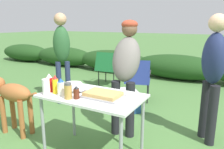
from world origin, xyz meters
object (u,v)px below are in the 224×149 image
mixing_bowl (78,88)px  mustard_bottle (55,85)px  mayo_bottle (61,87)px  standing_person_in_dark_puffer (213,68)px  camp_chair_near_hedge (108,67)px  standing_person_in_red_jacket (126,65)px  dog (12,96)px  spice_jar (68,91)px  paper_cup_stack (46,87)px  bbq_sauce_bottle (76,93)px  ketchup_bottle (49,83)px  plate_stack (73,84)px  camp_chair_green_behind_table (138,78)px  standing_person_in_gray_fleece (62,49)px  cooler_box (128,100)px  folding_table (92,101)px  food_tray (103,95)px

mixing_bowl → mustard_bottle: bearing=-130.7°
mayo_bottle → standing_person_in_dark_puffer: (1.37, 1.18, 0.14)m
camp_chair_near_hedge → standing_person_in_red_jacket: bearing=-58.9°
dog → spice_jar: bearing=-100.2°
paper_cup_stack → spice_jar: (0.29, 0.01, -0.00)m
paper_cup_stack → bbq_sauce_bottle: paper_cup_stack is taller
ketchup_bottle → bbq_sauce_bottle: ketchup_bottle is taller
plate_stack → mustard_bottle: mustard_bottle is taller
paper_cup_stack → dog: (-0.83, 0.17, -0.29)m
spice_jar → mayo_bottle: bearing=160.6°
paper_cup_stack → standing_person_in_dark_puffer: (1.53, 1.24, 0.14)m
mixing_bowl → camp_chair_green_behind_table: size_ratio=0.27×
camp_chair_green_behind_table → camp_chair_near_hedge: size_ratio=1.00×
paper_cup_stack → bbq_sauce_bottle: bearing=8.6°
standing_person_in_gray_fleece → camp_chair_near_hedge: (0.13, 1.43, -0.57)m
paper_cup_stack → cooler_box: bearing=83.4°
ketchup_bottle → dog: 0.84m
folding_table → mixing_bowl: bearing=170.9°
camp_chair_near_hedge → spice_jar: bearing=-72.6°
folding_table → mixing_bowl: mixing_bowl is taller
paper_cup_stack → folding_table: bearing=28.3°
plate_stack → dog: size_ratio=0.26×
mayo_bottle → standing_person_in_dark_puffer: 1.81m
plate_stack → ketchup_bottle: (-0.08, -0.31, 0.08)m
plate_stack → standing_person_in_red_jacket: 0.74m
food_tray → mixing_bowl: (-0.36, 0.05, 0.01)m
plate_stack → cooler_box: bearing=82.8°
food_tray → dog: food_tray is taller
cooler_box → camp_chair_green_behind_table: bearing=-37.8°
standing_person_in_dark_puffer → mustard_bottle: bearing=-84.3°
mixing_bowl → mayo_bottle: bearing=-105.9°
mayo_bottle → bbq_sauce_bottle: 0.21m
ketchup_bottle → cooler_box: 1.76m
mustard_bottle → standing_person_in_dark_puffer: (1.48, 1.15, 0.13)m
standing_person_in_red_jacket → camp_chair_near_hedge: bearing=120.0°
plate_stack → paper_cup_stack: 0.41m
spice_jar → camp_chair_near_hedge: bearing=112.5°
mayo_bottle → ketchup_bottle: bearing=170.3°
mixing_bowl → mustard_bottle: size_ratio=1.10×
plate_stack → standing_person_in_red_jacket: bearing=48.9°
camp_chair_near_hedge → mixing_bowl: bearing=-72.0°
mayo_bottle → mustard_bottle: (-0.10, 0.02, 0.01)m
folding_table → camp_chair_green_behind_table: bearing=97.6°
plate_stack → standing_person_in_gray_fleece: bearing=136.5°
food_tray → spice_jar: bearing=-143.7°
food_tray → ketchup_bottle: size_ratio=1.98×
mustard_bottle → standing_person_in_gray_fleece: bearing=129.0°
camp_chair_green_behind_table → cooler_box: camp_chair_green_behind_table is taller
ketchup_bottle → bbq_sauce_bottle: (0.41, -0.04, -0.04)m
paper_cup_stack → standing_person_in_red_jacket: size_ratio=0.11×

